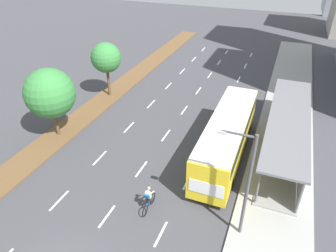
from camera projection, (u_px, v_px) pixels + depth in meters
median_strip at (114, 92)px, 32.89m from camera, size 2.60×52.00×0.12m
sidewalk_right at (286, 123)px, 27.39m from camera, size 4.50×52.00×0.15m
lane_divider_left at (141, 115)px, 28.81m from camera, size 0.14×44.40×0.01m
lane_divider_center at (176, 122)px, 27.71m from camera, size 0.14×44.40×0.01m
lane_divider_right at (213, 130)px, 26.61m from camera, size 0.14×44.40×0.01m
bus_shelter at (291, 131)px, 22.98m from camera, size 2.90×14.21×2.86m
bus at (227, 134)px, 22.25m from camera, size 2.54×11.29×3.37m
cyclist at (149, 199)px, 18.45m from camera, size 0.46×1.82×1.71m
median_tree_second at (50, 93)px, 23.87m from camera, size 3.95×3.95×5.73m
median_tree_third at (106, 58)px, 30.13m from camera, size 2.97×2.97×5.50m
streetlight at (245, 180)px, 15.32m from camera, size 1.91×0.24×6.50m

